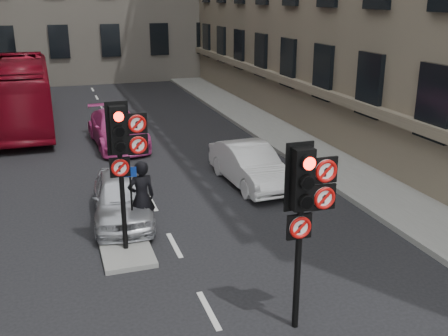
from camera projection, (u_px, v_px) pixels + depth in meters
pavement_right at (307, 145)px, 21.51m from camera, size 3.00×50.00×0.16m
centre_island at (126, 250)px, 12.71m from camera, size 1.20×2.00×0.12m
signal_near at (306, 198)px, 9.10m from camera, size 0.91×0.40×3.58m
signal_far at (123, 145)px, 11.90m from camera, size 0.91×0.40×3.58m
car_silver at (122, 197)px, 14.42m from camera, size 1.88×3.99×1.32m
car_white at (250, 165)px, 17.13m from camera, size 1.66×4.14×1.34m
car_pink at (117, 129)px, 21.65m from camera, size 2.26×4.94×1.40m
bus_red at (21, 93)px, 24.83m from camera, size 2.75×11.16×3.10m
motorcycle at (109, 187)px, 15.72m from camera, size 0.68×1.60×0.93m
motorcyclist at (142, 197)px, 13.50m from camera, size 0.79×0.58×1.97m
info_sign at (131, 191)px, 13.08m from camera, size 0.31×0.11×1.81m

